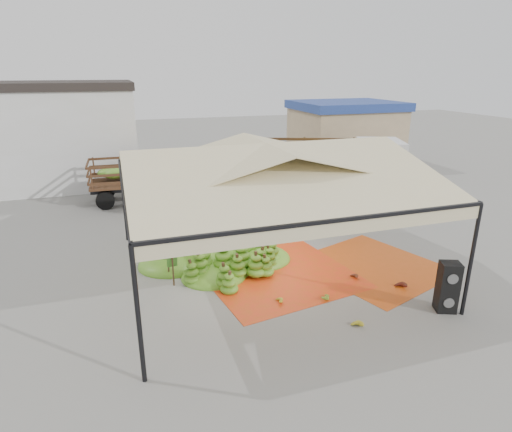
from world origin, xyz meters
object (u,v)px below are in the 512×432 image
object	(u,v)px
vendor	(269,213)
banana_heap	(219,247)
speaker_stack	(448,287)
truck_right	(330,160)
truck_left	(162,173)

from	to	relation	value
vendor	banana_heap	bearing A→B (deg)	49.29
banana_heap	speaker_stack	world-z (taller)	speaker_stack
banana_heap	truck_right	xyz separation A→B (m)	(7.55, 6.84, 1.07)
speaker_stack	truck_right	xyz separation A→B (m)	(2.61, 11.56, 0.94)
vendor	truck_right	world-z (taller)	truck_right
vendor	truck_left	xyz separation A→B (m)	(-3.36, 5.80, 0.51)
banana_heap	truck_left	distance (m)	8.02
speaker_stack	vendor	bearing A→B (deg)	131.00
speaker_stack	truck_right	size ratio (longest dim) A/B	0.17
truck_left	truck_right	size ratio (longest dim) A/B	0.76
vendor	truck_right	distance (m)	6.96
speaker_stack	truck_left	xyz separation A→B (m)	(-5.80, 12.65, 0.60)
banana_heap	truck_left	size ratio (longest dim) A/B	0.84
speaker_stack	truck_right	distance (m)	11.89
speaker_stack	truck_left	bearing A→B (deg)	135.99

